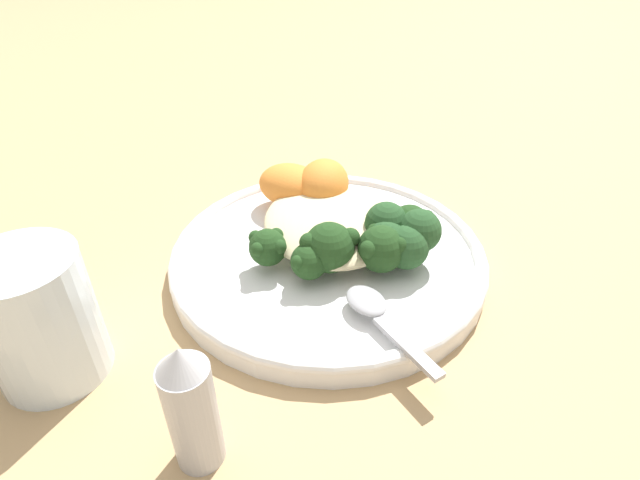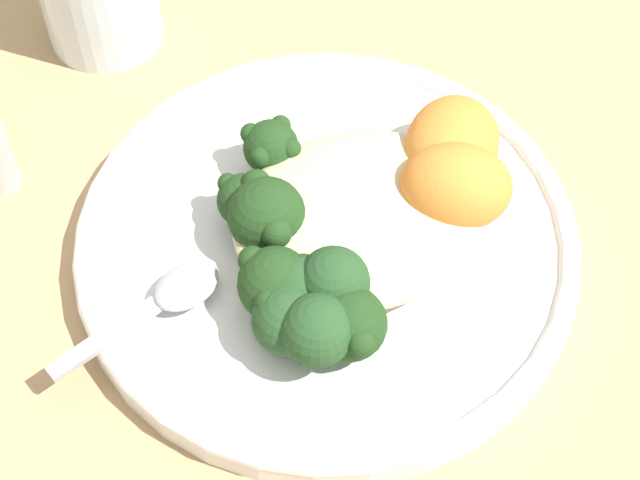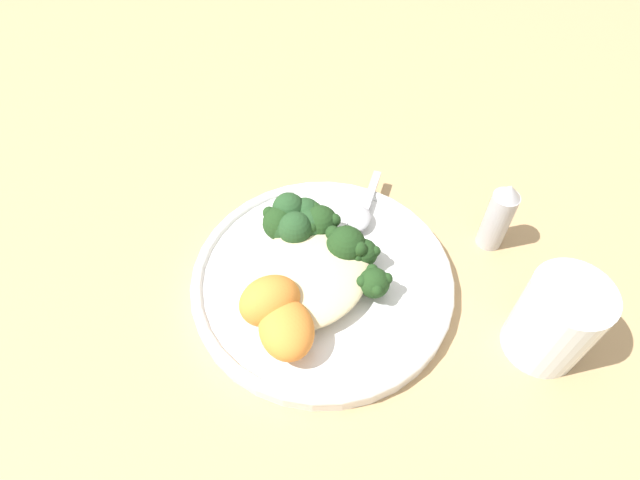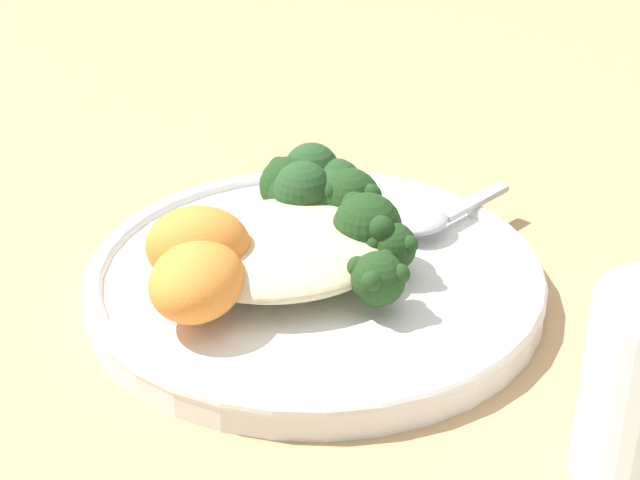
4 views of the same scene
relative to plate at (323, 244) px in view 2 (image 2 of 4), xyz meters
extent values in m
plane|color=tan|center=(0.00, 0.01, -0.01)|extent=(4.00, 4.00, 0.00)
cylinder|color=white|center=(0.00, 0.00, 0.00)|extent=(0.27, 0.27, 0.02)
torus|color=white|center=(0.00, 0.00, 0.00)|extent=(0.27, 0.27, 0.01)
ellipsoid|color=beige|center=(-0.02, 0.01, 0.02)|extent=(0.14, 0.12, 0.03)
ellipsoid|color=#8EB25B|center=(-0.01, -0.02, 0.02)|extent=(0.05, 0.08, 0.02)
sphere|color=#1E3D19|center=(0.01, -0.05, 0.03)|extent=(0.03, 0.03, 0.03)
sphere|color=#1E3D19|center=(0.02, -0.04, 0.03)|extent=(0.01, 0.01, 0.01)
sphere|color=#1E3D19|center=(0.00, -0.04, 0.03)|extent=(0.01, 0.01, 0.01)
sphere|color=#1E3D19|center=(0.00, -0.06, 0.03)|extent=(0.01, 0.01, 0.01)
sphere|color=#1E3D19|center=(0.02, -0.06, 0.03)|extent=(0.01, 0.01, 0.01)
ellipsoid|color=#8EB25B|center=(0.00, 0.00, 0.02)|extent=(0.09, 0.07, 0.02)
sphere|color=#1E3D19|center=(0.04, -0.02, 0.03)|extent=(0.03, 0.03, 0.03)
sphere|color=#1E3D19|center=(0.04, -0.01, 0.03)|extent=(0.01, 0.01, 0.01)
sphere|color=#1E3D19|center=(0.02, -0.02, 0.03)|extent=(0.01, 0.01, 0.01)
sphere|color=#1E3D19|center=(0.04, -0.03, 0.03)|extent=(0.01, 0.01, 0.01)
ellipsoid|color=#8EB25B|center=(0.00, 0.01, 0.02)|extent=(0.07, 0.04, 0.01)
sphere|color=#1E3D19|center=(0.03, -0.01, 0.03)|extent=(0.04, 0.04, 0.04)
sphere|color=#1E3D19|center=(0.03, 0.01, 0.04)|extent=(0.02, 0.02, 0.02)
sphere|color=#1E3D19|center=(0.03, -0.02, 0.04)|extent=(0.02, 0.02, 0.02)
ellipsoid|color=#8EB25B|center=(0.00, 0.02, 0.02)|extent=(0.09, 0.05, 0.02)
sphere|color=#1E3D19|center=(0.04, 0.03, 0.03)|extent=(0.04, 0.04, 0.04)
sphere|color=#1E3D19|center=(0.04, 0.05, 0.04)|extent=(0.01, 0.01, 0.01)
sphere|color=#1E3D19|center=(0.02, 0.03, 0.04)|extent=(0.01, 0.01, 0.01)
sphere|color=#1E3D19|center=(0.04, 0.02, 0.04)|extent=(0.01, 0.01, 0.01)
ellipsoid|color=#8EB25B|center=(-0.01, 0.03, 0.02)|extent=(0.08, 0.08, 0.02)
sphere|color=#1E3D19|center=(0.03, 0.06, 0.02)|extent=(0.03, 0.03, 0.03)
sphere|color=#1E3D19|center=(0.03, 0.07, 0.03)|extent=(0.01, 0.01, 0.01)
sphere|color=#1E3D19|center=(0.02, 0.06, 0.03)|extent=(0.01, 0.01, 0.01)
sphere|color=#1E3D19|center=(0.03, 0.05, 0.03)|extent=(0.01, 0.01, 0.01)
ellipsoid|color=#8EB25B|center=(-0.01, 0.04, 0.02)|extent=(0.05, 0.07, 0.02)
sphere|color=#1E3D19|center=(0.01, 0.07, 0.03)|extent=(0.04, 0.04, 0.04)
sphere|color=#1E3D19|center=(0.01, 0.08, 0.04)|extent=(0.01, 0.01, 0.01)
sphere|color=#1E3D19|center=(0.01, 0.05, 0.04)|extent=(0.01, 0.01, 0.01)
ellipsoid|color=orange|center=(-0.07, 0.01, 0.03)|extent=(0.07, 0.07, 0.05)
ellipsoid|color=orange|center=(-0.08, -0.02, 0.03)|extent=(0.08, 0.08, 0.04)
sphere|color=#234723|center=(0.04, 0.06, 0.03)|extent=(0.04, 0.04, 0.04)
sphere|color=#234723|center=(0.03, 0.07, 0.04)|extent=(0.04, 0.04, 0.04)
sphere|color=#234723|center=(0.01, 0.06, 0.03)|extent=(0.04, 0.04, 0.04)
sphere|color=#234723|center=(0.01, 0.05, 0.04)|extent=(0.04, 0.04, 0.04)
sphere|color=#234723|center=(0.03, 0.04, 0.03)|extent=(0.04, 0.04, 0.04)
cube|color=#A3A3A8|center=(0.13, 0.03, 0.01)|extent=(0.06, 0.03, 0.00)
ellipsoid|color=#A3A3A8|center=(0.08, 0.01, 0.02)|extent=(0.04, 0.04, 0.01)
camera|label=1|loc=(0.34, -0.08, 0.26)|focal=28.00mm
camera|label=2|loc=(0.11, 0.31, 0.48)|focal=60.00mm
camera|label=3|loc=(-0.23, -0.18, 0.44)|focal=28.00mm
camera|label=4|loc=(-0.23, -0.49, 0.33)|focal=60.00mm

